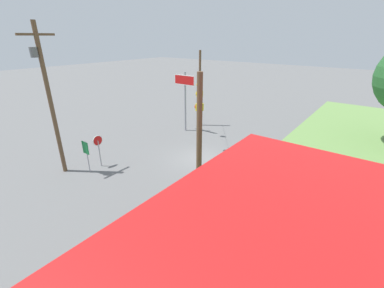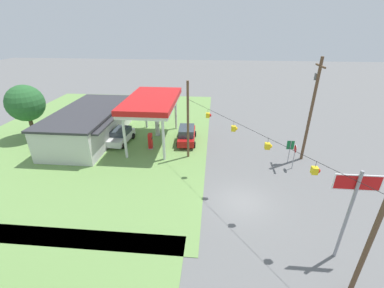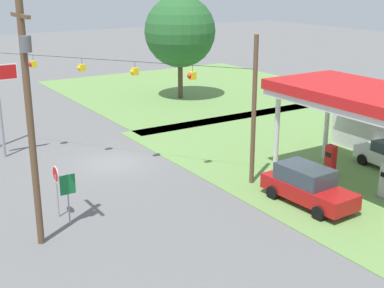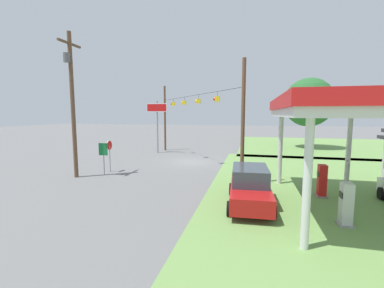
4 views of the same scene
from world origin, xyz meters
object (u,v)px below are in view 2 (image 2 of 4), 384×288
(stop_sign_roadside, at_px, (295,152))
(gas_station_canopy, at_px, (152,102))
(fuel_pump_near, at_px, (150,142))
(route_sign, at_px, (290,147))
(tree_behind_station, at_px, (25,103))
(gas_station_store, at_px, (90,124))
(fuel_pump_far, at_px, (157,129))
(car_at_pumps_front, at_px, (187,134))
(stop_sign_overhead, at_px, (353,197))
(car_at_pumps_rear, at_px, (121,136))
(utility_pole_main, at_px, (312,106))

(stop_sign_roadside, bearing_deg, gas_station_canopy, -108.32)
(fuel_pump_near, height_order, route_sign, route_sign)
(tree_behind_station, bearing_deg, gas_station_store, -87.26)
(fuel_pump_near, height_order, fuel_pump_far, same)
(car_at_pumps_front, height_order, stop_sign_overhead, stop_sign_overhead)
(car_at_pumps_front, relative_size, stop_sign_overhead, 0.82)
(route_sign, xyz_separation_m, tree_behind_station, (3.67, 29.26, 2.57))
(gas_station_store, bearing_deg, fuel_pump_far, -78.57)
(fuel_pump_far, bearing_deg, gas_station_canopy, 179.96)
(fuel_pump_near, height_order, car_at_pumps_front, car_at_pumps_front)
(car_at_pumps_front, height_order, car_at_pumps_rear, car_at_pumps_front)
(gas_station_canopy, bearing_deg, tree_behind_station, 90.19)
(car_at_pumps_rear, bearing_deg, gas_station_canopy, 104.40)
(gas_station_store, distance_m, fuel_pump_far, 7.97)
(fuel_pump_far, bearing_deg, route_sign, -111.16)
(route_sign, bearing_deg, utility_pole_main, -57.93)
(gas_station_store, bearing_deg, stop_sign_roadside, -102.90)
(gas_station_store, distance_m, tree_behind_station, 7.53)
(car_at_pumps_rear, xyz_separation_m, stop_sign_overhead, (-14.40, -18.26, 3.46))
(utility_pole_main, bearing_deg, fuel_pump_near, 86.99)
(gas_station_store, height_order, fuel_pump_far, gas_station_store)
(gas_station_store, height_order, fuel_pump_near, gas_station_store)
(car_at_pumps_front, xyz_separation_m, route_sign, (-3.96, -10.60, 0.75))
(gas_station_store, xyz_separation_m, car_at_pumps_rear, (-0.89, -3.96, -0.95))
(car_at_pumps_front, distance_m, route_sign, 11.34)
(tree_behind_station, bearing_deg, gas_station_canopy, -89.81)
(stop_sign_roadside, distance_m, tree_behind_station, 29.90)
(fuel_pump_far, xyz_separation_m, stop_sign_roadside, (-6.68, -14.55, 0.96))
(stop_sign_overhead, xyz_separation_m, utility_pole_main, (12.30, -1.56, 1.32))
(gas_station_store, relative_size, fuel_pump_near, 7.45)
(stop_sign_overhead, distance_m, route_sign, 11.58)
(fuel_pump_near, distance_m, stop_sign_overhead, 19.85)
(gas_station_canopy, distance_m, fuel_pump_far, 4.34)
(fuel_pump_far, height_order, route_sign, route_sign)
(car_at_pumps_rear, height_order, route_sign, route_sign)
(gas_station_store, xyz_separation_m, stop_sign_overhead, (-15.29, -22.22, 2.51))
(stop_sign_overhead, relative_size, utility_pole_main, 0.60)
(utility_pole_main, xyz_separation_m, tree_behind_station, (2.65, 30.88, -1.36))
(utility_pole_main, bearing_deg, stop_sign_roadside, 145.25)
(gas_station_canopy, height_order, gas_station_store, gas_station_canopy)
(gas_station_canopy, height_order, car_at_pumps_rear, gas_station_canopy)
(car_at_pumps_rear, bearing_deg, fuel_pump_near, 77.05)
(fuel_pump_far, distance_m, route_sign, 15.46)
(gas_station_store, relative_size, utility_pole_main, 1.33)
(car_at_pumps_front, distance_m, stop_sign_overhead, 18.91)
(gas_station_store, relative_size, fuel_pump_far, 7.45)
(gas_station_canopy, xyz_separation_m, car_at_pumps_rear, (-0.60, 3.79, -3.92))
(stop_sign_roadside, distance_m, route_sign, 1.12)
(car_at_pumps_rear, xyz_separation_m, tree_behind_station, (0.55, 11.07, 3.42))
(gas_station_canopy, bearing_deg, stop_sign_overhead, -136.04)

